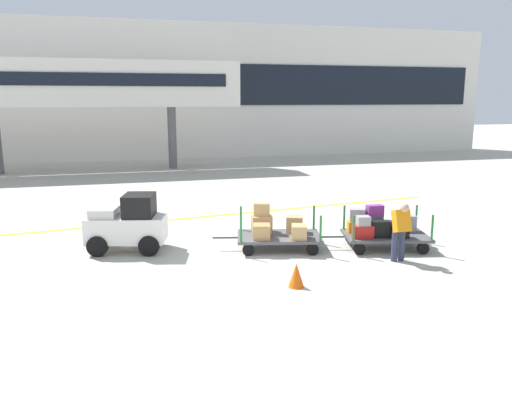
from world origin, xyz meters
TOP-DOWN VIEW (x-y plane):
  - ground_plane at (0.00, 0.00)m, footprint 120.00×120.00m
  - apron_lead_line at (-1.15, 6.37)m, footprint 21.47×3.27m
  - terminal_building at (0.00, 25.98)m, footprint 50.14×2.51m
  - jet_bridge at (-6.08, 19.99)m, footprint 19.55×3.00m
  - baggage_tug at (-2.61, 2.97)m, footprint 2.30×1.64m
  - baggage_cart_lead at (1.39, 2.07)m, footprint 3.09×1.89m
  - baggage_cart_middle at (4.23, 1.39)m, footprint 3.09×1.89m
  - baggage_handler at (4.10, 0.13)m, footprint 0.41×0.44m
  - safety_cone_near at (0.93, -0.92)m, footprint 0.36×0.36m

SIDE VIEW (x-z plane):
  - ground_plane at x=0.00m, z-range 0.00..0.00m
  - apron_lead_line at x=-1.15m, z-range 0.00..0.01m
  - safety_cone_near at x=0.93m, z-range 0.00..0.55m
  - baggage_cart_lead at x=1.39m, z-range -0.09..1.15m
  - baggage_cart_middle at x=4.23m, z-range -0.04..1.13m
  - baggage_tug at x=-2.61m, z-range -0.04..1.54m
  - baggage_handler at x=4.10m, z-range 0.08..1.65m
  - terminal_building at x=0.00m, z-range 0.01..9.21m
  - jet_bridge at x=-6.08m, z-range 1.78..8.02m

